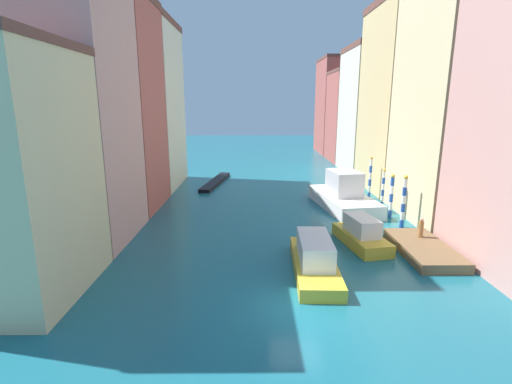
% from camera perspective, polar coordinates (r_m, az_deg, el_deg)
% --- Properties ---
extents(ground_plane, '(154.00, 154.00, 0.00)m').
position_cam_1_polar(ground_plane, '(42.11, 2.47, -0.08)').
color(ground_plane, '#196070').
extents(building_left_0, '(6.55, 8.01, 12.78)m').
position_cam_1_polar(building_left_0, '(22.27, -33.55, 2.40)').
color(building_left_0, beige).
rests_on(building_left_0, ground).
extents(building_left_1, '(6.55, 8.48, 22.57)m').
position_cam_1_polar(building_left_1, '(29.24, -25.94, 15.06)').
color(building_left_1, tan).
rests_on(building_left_1, ground).
extents(building_left_2, '(6.55, 8.77, 19.15)m').
position_cam_1_polar(building_left_2, '(37.24, -19.95, 12.29)').
color(building_left_2, '#B25147').
rests_on(building_left_2, ground).
extents(building_left_3, '(6.55, 10.83, 18.93)m').
position_cam_1_polar(building_left_3, '(46.63, -15.91, 12.49)').
color(building_left_3, beige).
rests_on(building_left_3, ground).
extents(building_right_1, '(6.55, 10.61, 21.97)m').
position_cam_1_polar(building_right_1, '(35.54, 27.89, 13.83)').
color(building_right_1, beige).
rests_on(building_right_1, ground).
extents(building_right_2, '(6.55, 11.47, 20.51)m').
position_cam_1_polar(building_right_2, '(45.64, 21.19, 13.10)').
color(building_right_2, '#DBB77A').
rests_on(building_right_2, ground).
extents(building_right_3, '(6.55, 11.05, 17.53)m').
position_cam_1_polar(building_right_3, '(56.52, 16.80, 11.80)').
color(building_right_3, beige).
rests_on(building_right_3, ground).
extents(building_right_4, '(6.55, 10.32, 15.13)m').
position_cam_1_polar(building_right_4, '(66.92, 14.02, 11.08)').
color(building_right_4, '#B25147').
rests_on(building_right_4, ground).
extents(building_right_5, '(6.55, 12.04, 18.33)m').
position_cam_1_polar(building_right_5, '(77.96, 12.01, 12.63)').
color(building_right_5, '#B25147').
rests_on(building_right_5, ground).
extents(waterfront_dock, '(3.09, 6.63, 0.64)m').
position_cam_1_polar(waterfront_dock, '(27.61, 24.06, -7.88)').
color(waterfront_dock, brown).
rests_on(waterfront_dock, ground).
extents(person_on_dock, '(0.36, 0.36, 1.41)m').
position_cam_1_polar(person_on_dock, '(28.62, 23.75, -5.06)').
color(person_on_dock, olive).
rests_on(person_on_dock, waterfront_dock).
extents(mooring_pole_0, '(0.36, 0.36, 4.32)m').
position_cam_1_polar(mooring_pole_0, '(31.94, 21.52, -1.28)').
color(mooring_pole_0, '#1E479E').
rests_on(mooring_pole_0, ground).
extents(mooring_pole_1, '(0.34, 0.34, 3.91)m').
position_cam_1_polar(mooring_pole_1, '(34.39, 19.87, -0.51)').
color(mooring_pole_1, '#1E479E').
rests_on(mooring_pole_1, ground).
extents(mooring_pole_2, '(0.30, 0.30, 3.79)m').
position_cam_1_polar(mooring_pole_2, '(37.54, 18.73, 0.59)').
color(mooring_pole_2, '#1E479E').
rests_on(mooring_pole_2, ground).
extents(mooring_pole_3, '(0.31, 0.31, 4.47)m').
position_cam_1_polar(mooring_pole_3, '(40.60, 16.94, 2.14)').
color(mooring_pole_3, '#1E479E').
rests_on(mooring_pole_3, ground).
extents(vaporetto_white, '(5.37, 9.95, 3.57)m').
position_cam_1_polar(vaporetto_white, '(36.70, 13.13, -0.56)').
color(vaporetto_white, white).
rests_on(vaporetto_white, ground).
extents(gondola_black, '(2.89, 10.86, 0.40)m').
position_cam_1_polar(gondola_black, '(47.15, -6.15, 1.56)').
color(gondola_black, black).
rests_on(gondola_black, ground).
extents(motorboat_0, '(2.63, 7.68, 2.12)m').
position_cam_1_polar(motorboat_0, '(22.81, 8.87, -9.91)').
color(motorboat_0, gold).
rests_on(motorboat_0, ground).
extents(motorboat_1, '(3.10, 5.71, 2.07)m').
position_cam_1_polar(motorboat_1, '(27.50, 15.71, -6.22)').
color(motorboat_1, gold).
rests_on(motorboat_1, ground).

